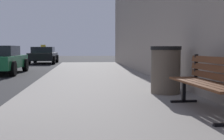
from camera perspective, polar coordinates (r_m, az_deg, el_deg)
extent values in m
cube|color=gray|center=(4.85, 1.14, -8.42)|extent=(4.00, 32.00, 0.15)
cube|color=brown|center=(4.58, 15.88, -2.68)|extent=(0.16, 1.87, 0.04)
cube|color=brown|center=(4.63, 17.30, -2.63)|extent=(0.16, 1.87, 0.04)
cube|color=brown|center=(4.69, 18.68, -2.59)|extent=(0.16, 1.87, 0.04)
cube|color=brown|center=(4.74, 20.04, -2.54)|extent=(0.16, 1.87, 0.04)
cube|color=brown|center=(4.75, 20.42, -1.33)|extent=(0.11, 1.87, 0.11)
cube|color=brown|center=(4.74, 20.46, 0.24)|extent=(0.11, 1.87, 0.11)
cube|color=brown|center=(4.73, 20.50, 1.81)|extent=(0.11, 1.87, 0.11)
cube|color=black|center=(5.43, 14.21, -3.97)|extent=(0.06, 0.06, 0.45)
cube|color=black|center=(5.46, 14.17, -6.10)|extent=(0.50, 0.07, 0.04)
cube|color=black|center=(5.47, 16.53, 0.74)|extent=(0.05, 0.05, 0.44)
cylinder|color=brown|center=(6.41, 10.71, -0.33)|extent=(0.64, 0.64, 0.97)
cylinder|color=black|center=(6.39, 10.78, 4.34)|extent=(0.68, 0.68, 0.08)
cylinder|color=black|center=(14.92, -17.02, 0.97)|extent=(0.22, 0.64, 0.64)
cylinder|color=black|center=(12.38, -19.30, 0.27)|extent=(0.22, 0.64, 0.64)
cube|color=black|center=(22.46, -13.54, 2.68)|extent=(1.76, 4.44, 0.55)
cube|color=black|center=(22.23, -13.64, 3.95)|extent=(1.55, 2.00, 0.45)
cube|color=yellow|center=(22.23, -13.65, 4.74)|extent=(0.36, 0.14, 0.16)
cylinder|color=black|center=(24.00, -15.18, 2.21)|extent=(0.22, 0.64, 0.64)
cylinder|color=black|center=(23.79, -10.99, 2.27)|extent=(0.22, 0.64, 0.64)
cylinder|color=black|center=(21.20, -16.39, 1.93)|extent=(0.22, 0.64, 0.64)
cylinder|color=black|center=(20.96, -11.65, 1.99)|extent=(0.22, 0.64, 0.64)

